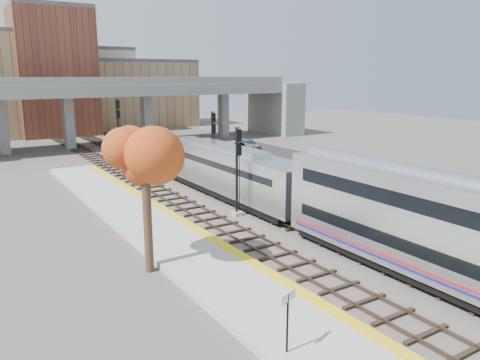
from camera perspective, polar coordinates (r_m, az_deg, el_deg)
ground at (r=28.93m, az=8.72°, el=-7.37°), size 160.00×160.00×0.00m
platform at (r=25.01m, az=-4.17°, el=-10.11°), size 4.50×60.00×0.35m
yellow_strip at (r=25.81m, az=-0.40°, el=-8.89°), size 0.70×60.00×0.01m
tracks at (r=39.19m, az=-2.22°, el=-1.74°), size 10.70×95.00×0.25m
overpass at (r=69.42m, az=-13.02°, el=9.07°), size 54.00×12.00×9.50m
buildings_far at (r=89.10m, az=-20.06°, el=10.72°), size 43.00×21.00×20.60m
parking_lot at (r=58.84m, az=1.26°, el=3.11°), size 14.00×18.00×0.04m
locomotive at (r=37.90m, az=-1.41°, el=1.18°), size 3.02×19.05×4.10m
signal_mast_near at (r=32.73m, az=-0.34°, el=0.64°), size 0.60×0.64×6.35m
signal_mast_mid at (r=44.05m, az=-3.33°, el=3.95°), size 0.60×0.64×6.55m
signal_mast_far at (r=56.29m, az=-14.60°, el=5.90°), size 0.60×0.64×7.13m
station_sign at (r=16.77m, az=5.84°, el=-15.42°), size 0.86×0.37×2.27m
tree at (r=23.20m, az=-11.54°, el=2.86°), size 3.60×3.60×8.08m
car_a at (r=51.82m, az=0.37°, el=2.43°), size 1.34×3.23×1.09m
car_b at (r=59.23m, az=-0.16°, el=3.83°), size 1.65×4.01×1.29m
car_c at (r=62.80m, az=1.01°, el=4.35°), size 2.11×4.65×1.32m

